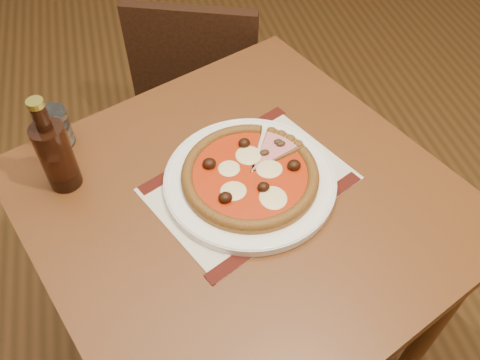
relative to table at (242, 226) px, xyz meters
name	(u,v)px	position (x,y,z in m)	size (l,w,h in m)	color
table	(242,226)	(0.00, 0.00, 0.00)	(1.03, 1.03, 0.75)	brown
chair_far	(202,86)	(0.05, 0.71, -0.19)	(0.50, 0.50, 0.81)	black
placemat	(250,184)	(0.02, 0.03, 0.10)	(0.39, 0.28, 0.00)	beige
plate	(250,181)	(0.02, 0.03, 0.11)	(0.35, 0.35, 0.02)	white
pizza	(250,174)	(0.02, 0.03, 0.13)	(0.28, 0.28, 0.04)	#925623
ham_slice	(274,147)	(0.09, 0.09, 0.13)	(0.12, 0.11, 0.02)	#925623
water_glass	(54,128)	(-0.35, 0.25, 0.14)	(0.07, 0.07, 0.09)	white
bottle	(56,153)	(-0.34, 0.13, 0.19)	(0.07, 0.07, 0.22)	#33170C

